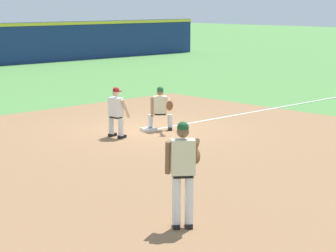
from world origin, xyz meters
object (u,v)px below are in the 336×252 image
at_px(first_base_bag, 149,129).
at_px(pitcher, 184,168).
at_px(baseball, 166,146).
at_px(baserunner, 116,110).
at_px(first_baseman, 161,107).

relative_size(first_base_bag, pitcher, 0.20).
xyz_separation_m(baseball, baserunner, (-0.11, 1.95, 0.76)).
bearing_deg(first_baseman, baseball, -129.80).
relative_size(first_base_bag, baseball, 5.14).
bearing_deg(baserunner, baseball, -86.92).
xyz_separation_m(first_baseman, baserunner, (-1.63, 0.13, 0.06)).
xyz_separation_m(first_base_bag, first_baseman, (0.30, -0.23, 0.69)).
relative_size(pitcher, baserunner, 1.27).
relative_size(pitcher, first_baseman, 1.39).
relative_size(first_base_bag, baserunner, 0.26).
distance_m(baseball, first_baseman, 2.48).
bearing_deg(baseball, baserunner, 93.08).
bearing_deg(pitcher, first_base_bag, 51.95).
xyz_separation_m(baseball, first_baseman, (1.52, 1.83, 0.69)).
bearing_deg(baserunner, first_base_bag, 4.32).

